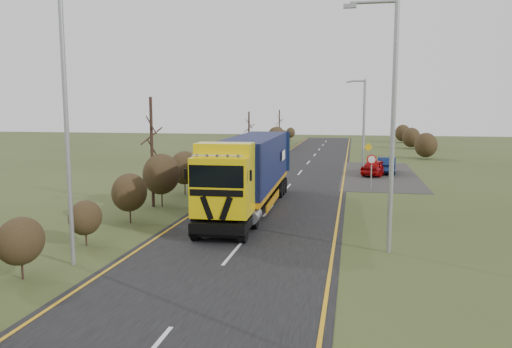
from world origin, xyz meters
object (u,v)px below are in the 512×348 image
object	(u,v)px
streetlight_near	(390,115)
speed_sign	(371,165)
car_red_hatchback	(376,168)
lorry	(251,168)
car_blue_sedan	(387,165)

from	to	relation	value
streetlight_near	speed_sign	xyz separation A→B (m)	(-0.06, 15.00, -3.54)
speed_sign	car_red_hatchback	bearing A→B (deg)	85.03
lorry	car_blue_sedan	bearing A→B (deg)	62.62
speed_sign	streetlight_near	bearing A→B (deg)	-89.77
car_red_hatchback	streetlight_near	bearing A→B (deg)	108.94
streetlight_near	speed_sign	size ratio (longest dim) A/B	3.99
car_red_hatchback	speed_sign	distance (m)	7.22
car_blue_sedan	streetlight_near	world-z (taller)	streetlight_near
streetlight_near	speed_sign	distance (m)	15.41
lorry	car_red_hatchback	xyz separation A→B (m)	(7.18, 15.37, -1.61)
car_red_hatchback	car_blue_sedan	size ratio (longest dim) A/B	0.93
streetlight_near	speed_sign	world-z (taller)	streetlight_near
lorry	streetlight_near	xyz separation A→B (m)	(6.62, -6.76, 2.92)
lorry	car_blue_sedan	size ratio (longest dim) A/B	3.49
lorry	streetlight_near	bearing A→B (deg)	-47.41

